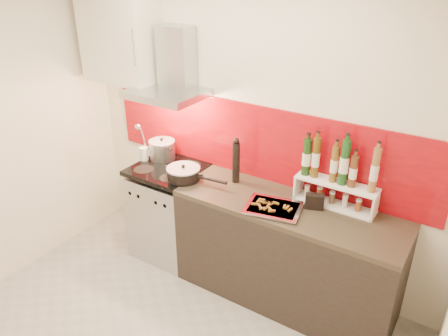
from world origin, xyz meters
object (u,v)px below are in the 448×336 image
Objects in this scene: pepper_mill at (236,161)px; saute_pan at (184,173)px; baking_tray at (273,208)px; counter at (286,253)px; range_stove at (170,212)px; stock_pot at (162,150)px.

saute_pan is at bearing -151.94° from pepper_mill.
saute_pan is 1.18× the size of baking_tray.
saute_pan reaches higher than counter.
range_stove is 0.93m from pepper_mill.
pepper_mill is at bearing 28.06° from saute_pan.
counter is at bearing 5.79° from saute_pan.
baking_tray is (1.28, -0.24, -0.08)m from stock_pot.
counter is 4.53× the size of pepper_mill.
stock_pot is at bearing 141.36° from range_stove.
pepper_mill is at bearing -0.63° from stock_pot.
stock_pot reaches higher than counter.
saute_pan is at bearing -27.22° from stock_pot.
stock_pot is at bearing 152.78° from saute_pan.
pepper_mill is at bearing 154.01° from baking_tray.
saute_pan is (-0.94, -0.10, 0.51)m from counter.
stock_pot is at bearing 179.37° from pepper_mill.
range_stove is at bearing -169.85° from pepper_mill.
baking_tray is at bearing -10.57° from stock_pot.
range_stove is 0.59m from stock_pot.
pepper_mill is at bearing 10.15° from range_stove.
counter is at bearing 0.23° from range_stove.
pepper_mill is (0.65, 0.12, 0.65)m from range_stove.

